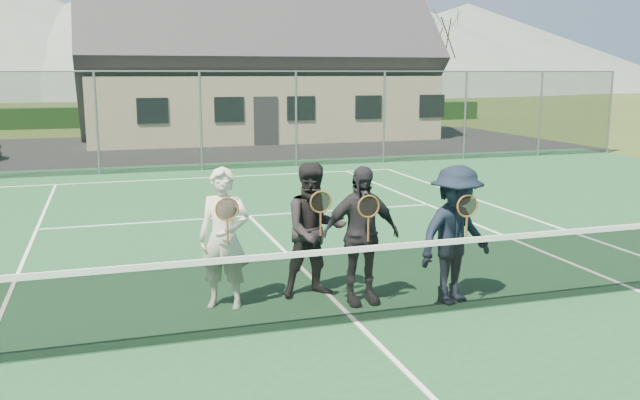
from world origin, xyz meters
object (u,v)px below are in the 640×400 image
Objects in this scene: player_a at (224,238)px; player_d at (455,235)px; player_b at (315,230)px; player_c at (360,235)px; tennis_net at (357,281)px; clubhouse at (256,50)px.

player_a and player_d have the same top height.
player_b is at bearing 154.43° from player_d.
player_b is 1.00× the size of player_c.
tennis_net is at bearing -80.95° from player_b.
player_d is (1.65, -0.79, -0.00)m from player_b.
player_d is at bearing 12.99° from tennis_net.
player_d is (2.87, -0.70, -0.00)m from player_a.
player_c is (1.69, -0.36, -0.00)m from player_a.
player_b is 1.00× the size of player_d.
clubhouse is 23.81m from player_c.
tennis_net is at bearing -36.64° from player_a.
clubhouse is at bearing 76.77° from player_a.
player_d is (1.18, -0.34, -0.00)m from player_c.
player_c is at bearing 163.99° from player_d.
clubhouse is 8.67× the size of player_b.
player_c is (-3.70, -23.32, -3.07)m from clubhouse.
player_a is (-5.40, -22.96, -3.07)m from clubhouse.
tennis_net is 6.49× the size of player_d.
tennis_net is at bearing -99.46° from clubhouse.
player_c is 1.22m from player_d.
clubhouse is 23.78m from player_a.
player_b is (-0.18, 1.13, 0.38)m from tennis_net.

